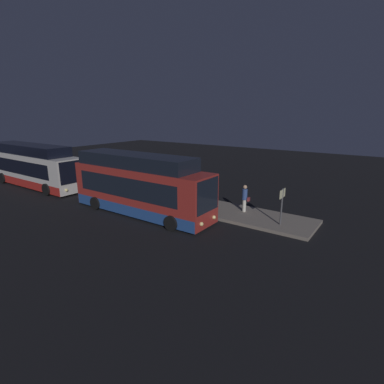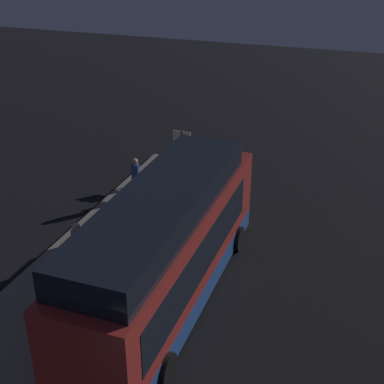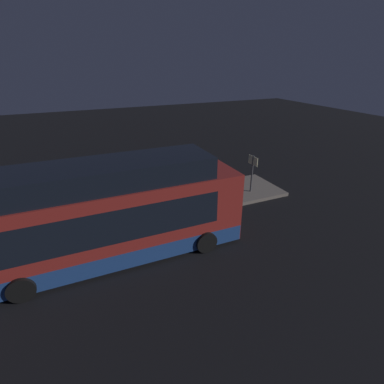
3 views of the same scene
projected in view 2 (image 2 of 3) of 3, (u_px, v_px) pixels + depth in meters
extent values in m
plane|color=black|center=(172.00, 289.00, 17.54)|extent=(80.00, 80.00, 0.00)
cube|color=slate|center=(83.00, 267.00, 18.50)|extent=(20.00, 3.39, 0.19)
cube|color=maroon|center=(168.00, 255.00, 16.33)|extent=(10.51, 2.46, 3.00)
cube|color=#23478C|center=(169.00, 286.00, 16.84)|extent=(10.46, 2.48, 0.70)
cube|color=black|center=(165.00, 250.00, 15.95)|extent=(8.62, 2.49, 1.32)
cube|color=black|center=(220.00, 174.00, 20.56)|extent=(0.06, 2.16, 1.92)
sphere|color=#F9E58C|center=(203.00, 205.00, 21.46)|extent=(0.24, 0.24, 0.24)
sphere|color=#F9E58C|center=(236.00, 211.00, 21.04)|extent=(0.24, 0.24, 0.24)
cylinder|color=black|center=(175.00, 227.00, 20.25)|extent=(0.91, 0.30, 0.91)
cylinder|color=black|center=(237.00, 238.00, 19.49)|extent=(0.91, 0.30, 0.91)
cylinder|color=black|center=(82.00, 346.00, 14.51)|extent=(0.91, 0.30, 0.91)
cylinder|color=black|center=(165.00, 369.00, 13.75)|extent=(0.91, 0.30, 0.91)
cube|color=black|center=(161.00, 206.00, 15.11)|extent=(8.94, 2.26, 0.85)
cylinder|color=#4C476B|center=(106.00, 242.00, 19.04)|extent=(0.25, 0.25, 0.75)
cylinder|color=silver|center=(105.00, 225.00, 18.73)|extent=(0.36, 0.36, 0.65)
sphere|color=#9E7051|center=(104.00, 214.00, 18.53)|extent=(0.24, 0.24, 0.24)
cylinder|color=#4C476B|center=(80.00, 259.00, 18.04)|extent=(0.38, 0.38, 0.81)
cylinder|color=#CC6B8C|center=(78.00, 240.00, 17.70)|extent=(0.54, 0.54, 0.71)
sphere|color=beige|center=(76.00, 227.00, 17.48)|extent=(0.27, 0.27, 0.27)
cube|color=black|center=(88.00, 247.00, 17.86)|extent=(0.31, 0.24, 0.24)
cylinder|color=silver|center=(136.00, 189.00, 22.81)|extent=(0.28, 0.28, 0.83)
cylinder|color=#334C8C|center=(135.00, 172.00, 22.46)|extent=(0.40, 0.40, 0.72)
sphere|color=tan|center=(135.00, 161.00, 22.24)|extent=(0.27, 0.27, 0.27)
cube|color=maroon|center=(137.00, 176.00, 22.85)|extent=(0.18, 0.30, 0.24)
cube|color=beige|center=(96.00, 262.00, 17.94)|extent=(0.40, 0.19, 0.71)
cylinder|color=black|center=(95.00, 250.00, 17.73)|extent=(0.02, 0.02, 0.24)
cylinder|color=#4C4C51|center=(182.00, 153.00, 24.58)|extent=(0.10, 0.10, 2.21)
cube|color=beige|center=(182.00, 137.00, 24.22)|extent=(0.04, 0.85, 0.50)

